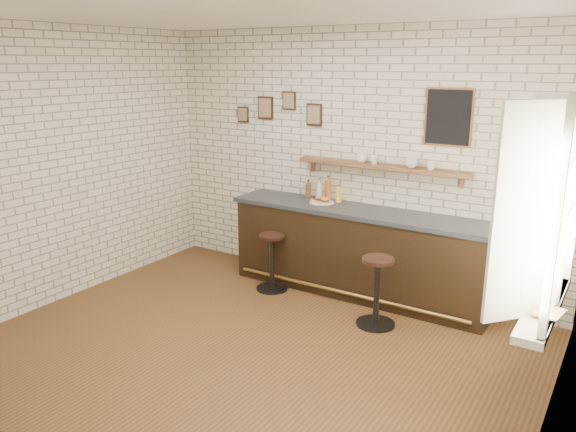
# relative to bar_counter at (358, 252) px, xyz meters

# --- Properties ---
(ground) EXTENTS (5.00, 5.00, 0.00)m
(ground) POSITION_rel_bar_counter_xyz_m (-0.27, -1.70, -0.51)
(ground) COLOR brown
(ground) RESTS_ON ground
(bar_counter) EXTENTS (3.10, 0.65, 1.01)m
(bar_counter) POSITION_rel_bar_counter_xyz_m (0.00, 0.00, 0.00)
(bar_counter) COLOR black
(bar_counter) RESTS_ON ground
(sandwich_plate) EXTENTS (0.28, 0.28, 0.01)m
(sandwich_plate) POSITION_rel_bar_counter_xyz_m (-0.51, 0.04, 0.51)
(sandwich_plate) COLOR white
(sandwich_plate) RESTS_ON bar_counter
(ciabatta_sandwich) EXTENTS (0.21, 0.15, 0.06)m
(ciabatta_sandwich) POSITION_rel_bar_counter_xyz_m (-0.50, 0.04, 0.55)
(ciabatta_sandwich) COLOR tan
(ciabatta_sandwich) RESTS_ON sandwich_plate
(potato_chips) EXTENTS (0.26, 0.19, 0.00)m
(potato_chips) POSITION_rel_bar_counter_xyz_m (-0.53, 0.04, 0.52)
(potato_chips) COLOR #EEAC54
(potato_chips) RESTS_ON sandwich_plate
(bitters_bottle_brown) EXTENTS (0.07, 0.07, 0.22)m
(bitters_bottle_brown) POSITION_rel_bar_counter_xyz_m (-0.77, 0.17, 0.59)
(bitters_bottle_brown) COLOR brown
(bitters_bottle_brown) RESTS_ON bar_counter
(bitters_bottle_white) EXTENTS (0.06, 0.06, 0.25)m
(bitters_bottle_white) POSITION_rel_bar_counter_xyz_m (-0.62, 0.17, 0.61)
(bitters_bottle_white) COLOR silver
(bitters_bottle_white) RESTS_ON bar_counter
(bitters_bottle_amber) EXTENTS (0.07, 0.07, 0.30)m
(bitters_bottle_amber) POSITION_rel_bar_counter_xyz_m (-0.50, 0.17, 0.63)
(bitters_bottle_amber) COLOR #934317
(bitters_bottle_amber) RESTS_ON bar_counter
(condiment_bottle_yellow) EXTENTS (0.06, 0.06, 0.21)m
(condiment_bottle_yellow) POSITION_rel_bar_counter_xyz_m (-0.36, 0.17, 0.59)
(condiment_bottle_yellow) COLOR yellow
(condiment_bottle_yellow) RESTS_ON bar_counter
(bar_stool_left) EXTENTS (0.38, 0.38, 0.68)m
(bar_stool_left) POSITION_rel_bar_counter_xyz_m (-0.91, -0.43, -0.14)
(bar_stool_left) COLOR black
(bar_stool_left) RESTS_ON ground
(bar_stool_right) EXTENTS (0.40, 0.40, 0.72)m
(bar_stool_right) POSITION_rel_bar_counter_xyz_m (0.51, -0.63, -0.12)
(bar_stool_right) COLOR black
(bar_stool_right) RESTS_ON ground
(wall_shelf) EXTENTS (2.00, 0.18, 0.18)m
(wall_shelf) POSITION_rel_bar_counter_xyz_m (0.13, 0.20, 0.97)
(wall_shelf) COLOR brown
(wall_shelf) RESTS_ON ground
(shelf_cup_a) EXTENTS (0.18, 0.18, 0.10)m
(shelf_cup_a) POSITION_rel_bar_counter_xyz_m (-0.10, 0.20, 1.04)
(shelf_cup_a) COLOR white
(shelf_cup_a) RESTS_ON wall_shelf
(shelf_cup_b) EXTENTS (0.14, 0.14, 0.10)m
(shelf_cup_b) POSITION_rel_bar_counter_xyz_m (0.06, 0.20, 1.04)
(shelf_cup_b) COLOR white
(shelf_cup_b) RESTS_ON wall_shelf
(shelf_cup_c) EXTENTS (0.14, 0.14, 0.10)m
(shelf_cup_c) POSITION_rel_bar_counter_xyz_m (0.49, 0.20, 1.05)
(shelf_cup_c) COLOR white
(shelf_cup_c) RESTS_ON wall_shelf
(shelf_cup_d) EXTENTS (0.11, 0.11, 0.09)m
(shelf_cup_d) POSITION_rel_bar_counter_xyz_m (0.71, 0.20, 1.04)
(shelf_cup_d) COLOR white
(shelf_cup_d) RESTS_ON wall_shelf
(back_wall_decor) EXTENTS (2.96, 0.02, 0.56)m
(back_wall_decor) POSITION_rel_bar_counter_xyz_m (-0.04, 0.28, 1.54)
(back_wall_decor) COLOR black
(back_wall_decor) RESTS_ON ground
(window_sill) EXTENTS (0.20, 1.35, 0.06)m
(window_sill) POSITION_rel_bar_counter_xyz_m (2.13, -1.40, 0.39)
(window_sill) COLOR white
(window_sill) RESTS_ON ground
(casement_window) EXTENTS (0.40, 1.30, 1.56)m
(casement_window) POSITION_rel_bar_counter_xyz_m (2.09, -1.40, 1.14)
(casement_window) COLOR white
(casement_window) RESTS_ON ground
(book_lower) EXTENTS (0.15, 0.20, 0.02)m
(book_lower) POSITION_rel_bar_counter_xyz_m (2.11, -1.61, 0.43)
(book_lower) COLOR tan
(book_lower) RESTS_ON window_sill
(book_upper) EXTENTS (0.21, 0.25, 0.02)m
(book_upper) POSITION_rel_bar_counter_xyz_m (2.11, -1.62, 0.45)
(book_upper) COLOR tan
(book_upper) RESTS_ON book_lower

